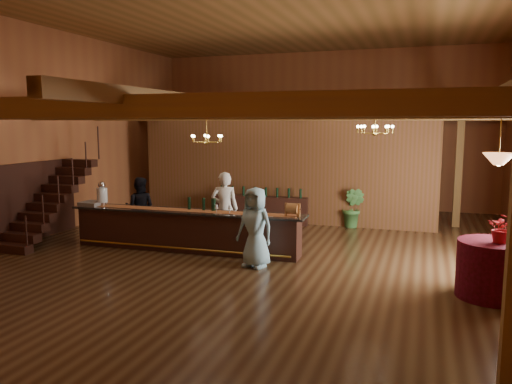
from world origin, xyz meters
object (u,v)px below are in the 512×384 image
(beverage_dispenser, at_px, (102,194))
(chandelier_right, at_px, (375,129))
(raffle_drum, at_px, (292,209))
(floor_plant, at_px, (353,208))
(bartender, at_px, (225,209))
(guest, at_px, (255,227))
(tasting_bar, at_px, (186,230))
(backbar_shelf, at_px, (260,210))
(chandelier_left, at_px, (207,138))
(pendant_lamp, at_px, (499,159))
(staff_second, at_px, (140,208))
(round_table, at_px, (491,269))

(beverage_dispenser, bearing_deg, chandelier_right, 10.37)
(raffle_drum, relative_size, floor_plant, 0.29)
(beverage_dispenser, relative_size, raffle_drum, 1.76)
(chandelier_right, relative_size, floor_plant, 0.69)
(bartender, relative_size, guest, 1.08)
(bartender, distance_m, floor_plant, 4.14)
(tasting_bar, xyz_separation_m, backbar_shelf, (0.64, 3.66, -0.08))
(raffle_drum, height_order, chandelier_left, chandelier_left)
(raffle_drum, distance_m, guest, 1.03)
(backbar_shelf, distance_m, floor_plant, 2.76)
(chandelier_right, xyz_separation_m, floor_plant, (-0.80, 2.72, -2.28))
(raffle_drum, bearing_deg, floor_plant, 78.20)
(guest, bearing_deg, tasting_bar, 172.97)
(guest, bearing_deg, chandelier_right, 54.75)
(tasting_bar, bearing_deg, beverage_dispenser, 178.82)
(bartender, xyz_separation_m, guest, (1.31, -1.52, -0.07))
(backbar_shelf, height_order, pendant_lamp, pendant_lamp)
(beverage_dispenser, distance_m, bartender, 3.08)
(raffle_drum, height_order, guest, guest)
(raffle_drum, xyz_separation_m, chandelier_left, (-2.38, 0.78, 1.49))
(raffle_drum, distance_m, staff_second, 4.37)
(staff_second, bearing_deg, raffle_drum, 153.87)
(tasting_bar, relative_size, guest, 3.43)
(chandelier_left, distance_m, chandelier_right, 4.01)
(pendant_lamp, bearing_deg, bartender, 161.17)
(round_table, bearing_deg, chandelier_right, 133.79)
(chandelier_right, height_order, pendant_lamp, same)
(staff_second, height_order, guest, guest)
(beverage_dispenser, xyz_separation_m, chandelier_left, (2.48, 0.84, 1.38))
(backbar_shelf, distance_m, round_table, 7.58)
(chandelier_left, relative_size, staff_second, 0.50)
(raffle_drum, distance_m, chandelier_right, 2.61)
(beverage_dispenser, distance_m, chandelier_left, 2.96)
(bartender, xyz_separation_m, floor_plant, (2.70, 3.11, -0.33))
(floor_plant, bearing_deg, raffle_drum, -101.80)
(backbar_shelf, bearing_deg, raffle_drum, -67.73)
(raffle_drum, height_order, floor_plant, raffle_drum)
(bartender, distance_m, guest, 2.01)
(tasting_bar, xyz_separation_m, staff_second, (-1.71, 0.76, 0.31))
(beverage_dispenser, xyz_separation_m, backbar_shelf, (2.92, 3.69, -0.84))
(chandelier_right, xyz_separation_m, staff_second, (-5.89, -0.40, -2.06))
(chandelier_right, relative_size, pendant_lamp, 0.89)
(chandelier_right, xyz_separation_m, guest, (-2.19, -1.91, -2.02))
(round_table, relative_size, bartender, 0.63)
(tasting_bar, relative_size, bartender, 3.17)
(floor_plant, bearing_deg, chandelier_left, -136.16)
(bartender, height_order, guest, bartender)
(beverage_dispenser, bearing_deg, pendant_lamp, -7.69)
(tasting_bar, bearing_deg, pendant_lamp, -12.41)
(beverage_dispenser, distance_m, guest, 4.35)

